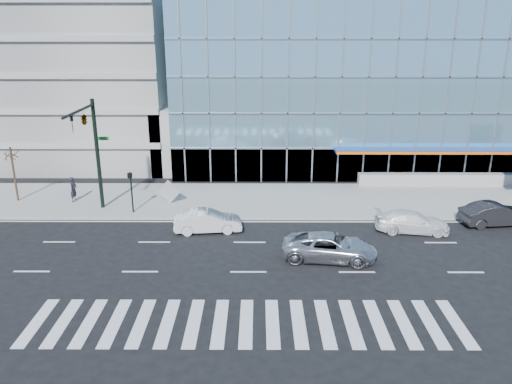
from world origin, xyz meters
TOP-DOWN VIEW (x-y plane):
  - ground at (0.00, 0.00)m, footprint 160.00×160.00m
  - sidewalk at (0.00, 8.00)m, footprint 120.00×8.00m
  - theatre_building at (14.00, 26.00)m, footprint 42.00×26.00m
  - parking_garage at (-20.00, 26.00)m, footprint 24.00×24.00m
  - ramp_block at (-6.00, 18.00)m, footprint 6.00×8.00m
  - traffic_signal at (-11.00, 4.57)m, footprint 1.14×5.74m
  - ped_signal_post at (-8.50, 4.94)m, footprint 0.30×0.33m
  - street_tree_near at (-18.00, 7.50)m, footprint 1.10×1.10m
  - silver_suv at (4.68, -2.31)m, footprint 5.76×3.21m
  - white_suv at (10.68, 1.80)m, footprint 4.95×2.48m
  - white_sedan at (-2.77, 1.76)m, footprint 4.56×2.01m
  - dark_sedan at (16.68, 3.00)m, footprint 4.91×2.25m
  - pedestrian at (-13.58, 7.38)m, footprint 0.56×0.76m
  - tilted_panel at (-6.20, 6.93)m, footprint 1.83×0.21m

SIDE VIEW (x-z plane):
  - ground at x=0.00m, z-range 0.00..0.00m
  - sidewalk at x=0.00m, z-range 0.00..0.15m
  - white_suv at x=10.68m, z-range 0.00..1.38m
  - white_sedan at x=-2.77m, z-range 0.00..1.46m
  - silver_suv at x=4.68m, z-range 0.00..1.52m
  - dark_sedan at x=16.68m, z-range 0.00..1.56m
  - tilted_panel at x=-6.20m, z-range 0.15..1.99m
  - pedestrian at x=-13.58m, z-range 0.15..2.06m
  - ped_signal_post at x=-8.50m, z-range 0.64..3.64m
  - ramp_block at x=-6.00m, z-range 0.00..6.00m
  - street_tree_near at x=-18.00m, z-range 1.66..5.89m
  - traffic_signal at x=-11.00m, z-range 2.16..10.16m
  - theatre_building at x=14.00m, z-range 0.00..15.00m
  - parking_garage at x=-20.00m, z-range 0.00..20.00m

